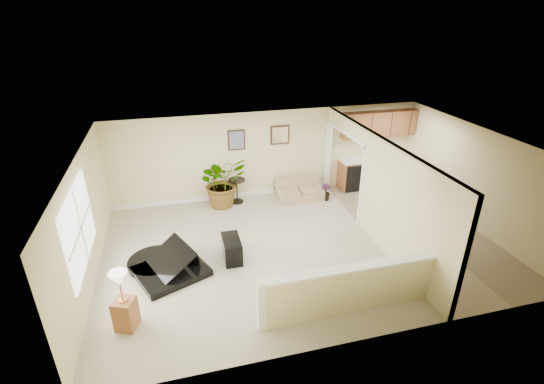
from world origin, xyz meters
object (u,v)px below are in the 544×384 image
object	(u,v)px
piano	(167,249)
small_plant	(325,193)
lamp_stand	(124,305)
palm_plant	(222,182)
accent_table	(237,188)
loveseat	(299,189)
piano_bench	(232,249)

from	to	relation	value
piano	small_plant	xyz separation A→B (m)	(4.47, 2.36, -0.33)
small_plant	lamp_stand	distance (m)	6.49
piano	palm_plant	world-z (taller)	palm_plant
accent_table	small_plant	size ratio (longest dim) A/B	1.46
loveseat	piano	bearing A→B (deg)	-141.69
piano	palm_plant	bearing A→B (deg)	37.74
piano	loveseat	world-z (taller)	piano
piano_bench	palm_plant	bearing A→B (deg)	85.72
palm_plant	lamp_stand	bearing A→B (deg)	-118.53
piano	accent_table	xyz separation A→B (m)	(1.97, 2.85, -0.09)
piano	loveseat	distance (m)	4.62
piano_bench	loveseat	size ratio (longest dim) A/B	0.55
loveseat	lamp_stand	size ratio (longest dim) A/B	1.18
small_plant	piano	bearing A→B (deg)	-152.14
accent_table	palm_plant	bearing A→B (deg)	-169.20
piano	piano_bench	bearing A→B (deg)	-18.31
piano	loveseat	size ratio (longest dim) A/B	1.40
accent_table	palm_plant	size ratio (longest dim) A/B	0.45
loveseat	accent_table	size ratio (longest dim) A/B	1.95
piano_bench	lamp_stand	xyz separation A→B (m)	(-2.11, -1.59, 0.24)
lamp_stand	piano	bearing A→B (deg)	63.20
piano_bench	lamp_stand	world-z (taller)	lamp_stand
loveseat	accent_table	bearing A→B (deg)	177.31
palm_plant	piano_bench	bearing A→B (deg)	-94.28
piano	small_plant	bearing A→B (deg)	5.04
piano_bench	loveseat	world-z (taller)	loveseat
loveseat	accent_table	world-z (taller)	loveseat
accent_table	lamp_stand	size ratio (longest dim) A/B	0.61
piano	lamp_stand	distance (m)	1.66
piano	lamp_stand	world-z (taller)	piano
small_plant	lamp_stand	world-z (taller)	lamp_stand
piano	loveseat	xyz separation A→B (m)	(3.76, 2.67, -0.25)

